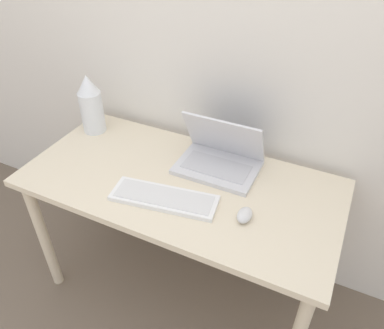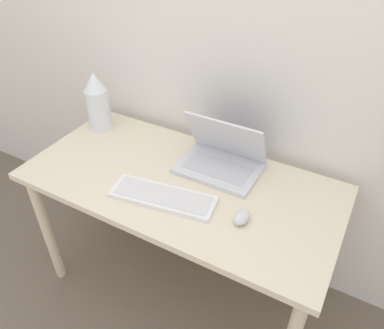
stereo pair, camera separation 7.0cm
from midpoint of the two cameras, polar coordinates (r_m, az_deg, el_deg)
name	(u,v)px [view 1 (the left image)]	position (r m, az deg, el deg)	size (l,w,h in m)	color
wall_back	(220,28)	(1.64, 3.03, 20.06)	(6.00, 0.05, 2.50)	silver
desk	(180,197)	(1.64, -3.08, -4.94)	(1.34, 0.65, 0.72)	beige
laptop	(220,157)	(1.63, 3.02, 1.18)	(0.35, 0.25, 0.24)	silver
keyboard	(164,198)	(1.49, -5.65, -5.11)	(0.44, 0.20, 0.02)	white
mouse	(245,215)	(1.41, 6.60, -7.69)	(0.05, 0.08, 0.04)	silver
vase	(91,104)	(1.91, -16.19, 8.76)	(0.11, 0.11, 0.30)	white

